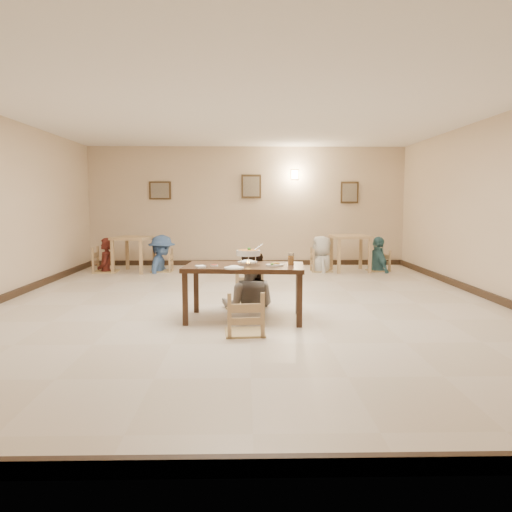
{
  "coord_description": "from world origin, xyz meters",
  "views": [
    {
      "loc": [
        -0.05,
        -7.74,
        1.6
      ],
      "look_at": [
        0.1,
        -0.57,
        0.83
      ],
      "focal_mm": 35.0,
      "sensor_mm": 36.0,
      "label": 1
    }
  ],
  "objects_px": {
    "chair_far": "(246,274)",
    "chair_near": "(245,293)",
    "main_table": "(244,271)",
    "bg_diner_a": "(105,238)",
    "bg_chair_ll": "(105,249)",
    "bg_chair_lr": "(162,251)",
    "bg_diner_b": "(161,235)",
    "main_diner": "(249,250)",
    "bg_chair_rr": "(378,251)",
    "bg_diner_d": "(379,237)",
    "bg_table_left": "(134,243)",
    "bg_table_right": "(350,242)",
    "bg_diner_c": "(322,236)",
    "curry_warmer": "(248,253)",
    "drink_glass": "(291,259)",
    "bg_chair_rl": "(322,250)"
  },
  "relations": [
    {
      "from": "main_table",
      "to": "bg_diner_a",
      "type": "relative_size",
      "value": 1.06
    },
    {
      "from": "curry_warmer",
      "to": "main_table",
      "type": "bearing_deg",
      "value": 139.01
    },
    {
      "from": "bg_chair_ll",
      "to": "bg_diner_c",
      "type": "relative_size",
      "value": 0.66
    },
    {
      "from": "main_table",
      "to": "bg_chair_ll",
      "type": "xyz_separation_m",
      "value": [
        -3.2,
        4.73,
        -0.12
      ]
    },
    {
      "from": "bg_diner_b",
      "to": "bg_diner_d",
      "type": "relative_size",
      "value": 1.05
    },
    {
      "from": "bg_chair_lr",
      "to": "bg_diner_b",
      "type": "relative_size",
      "value": 0.58
    },
    {
      "from": "bg_chair_ll",
      "to": "bg_diner_d",
      "type": "distance_m",
      "value": 6.33
    },
    {
      "from": "bg_table_right",
      "to": "bg_chair_ll",
      "type": "distance_m",
      "value": 5.66
    },
    {
      "from": "chair_far",
      "to": "chair_near",
      "type": "distance_m",
      "value": 1.55
    },
    {
      "from": "bg_chair_ll",
      "to": "bg_chair_lr",
      "type": "bearing_deg",
      "value": -88.21
    },
    {
      "from": "main_table",
      "to": "bg_chair_lr",
      "type": "distance_m",
      "value": 5.18
    },
    {
      "from": "chair_far",
      "to": "bg_chair_ll",
      "type": "xyz_separation_m",
      "value": [
        -3.22,
        3.94,
        0.03
      ]
    },
    {
      "from": "main_table",
      "to": "bg_chair_rl",
      "type": "bearing_deg",
      "value": 74.39
    },
    {
      "from": "main_diner",
      "to": "bg_chair_ll",
      "type": "bearing_deg",
      "value": -42.6
    },
    {
      "from": "curry_warmer",
      "to": "bg_diner_c",
      "type": "distance_m",
      "value": 5.11
    },
    {
      "from": "drink_glass",
      "to": "bg_chair_lr",
      "type": "xyz_separation_m",
      "value": [
        -2.57,
        4.78,
        -0.34
      ]
    },
    {
      "from": "bg_table_right",
      "to": "bg_chair_ll",
      "type": "height_order",
      "value": "bg_chair_ll"
    },
    {
      "from": "curry_warmer",
      "to": "bg_chair_lr",
      "type": "distance_m",
      "value": 5.26
    },
    {
      "from": "main_diner",
      "to": "drink_glass",
      "type": "relative_size",
      "value": 10.85
    },
    {
      "from": "chair_far",
      "to": "bg_chair_ll",
      "type": "distance_m",
      "value": 5.09
    },
    {
      "from": "bg_table_right",
      "to": "bg_chair_lr",
      "type": "distance_m",
      "value": 4.39
    },
    {
      "from": "chair_near",
      "to": "bg_diner_a",
      "type": "xyz_separation_m",
      "value": [
        -3.21,
        5.49,
        0.29
      ]
    },
    {
      "from": "chair_near",
      "to": "main_diner",
      "type": "height_order",
      "value": "main_diner"
    },
    {
      "from": "curry_warmer",
      "to": "drink_glass",
      "type": "distance_m",
      "value": 0.6
    },
    {
      "from": "bg_diner_a",
      "to": "bg_diner_d",
      "type": "bearing_deg",
      "value": 81.95
    },
    {
      "from": "chair_near",
      "to": "bg_diner_a",
      "type": "height_order",
      "value": "bg_diner_a"
    },
    {
      "from": "bg_table_right",
      "to": "bg_diner_b",
      "type": "height_order",
      "value": "bg_diner_b"
    },
    {
      "from": "bg_chair_lr",
      "to": "bg_diner_b",
      "type": "distance_m",
      "value": 0.36
    },
    {
      "from": "drink_glass",
      "to": "bg_table_left",
      "type": "distance_m",
      "value": 5.72
    },
    {
      "from": "bg_table_left",
      "to": "bg_table_right",
      "type": "height_order",
      "value": "bg_table_right"
    },
    {
      "from": "chair_far",
      "to": "chair_near",
      "type": "height_order",
      "value": "chair_far"
    },
    {
      "from": "bg_chair_rr",
      "to": "bg_diner_a",
      "type": "xyz_separation_m",
      "value": [
        -6.33,
        -0.08,
        0.33
      ]
    },
    {
      "from": "bg_diner_d",
      "to": "bg_chair_lr",
      "type": "bearing_deg",
      "value": 78.42
    },
    {
      "from": "bg_chair_ll",
      "to": "main_diner",
      "type": "bearing_deg",
      "value": -142.48
    },
    {
      "from": "bg_chair_rl",
      "to": "bg_diner_a",
      "type": "xyz_separation_m",
      "value": [
        -4.99,
        -0.03,
        0.29
      ]
    },
    {
      "from": "bg_diner_b",
      "to": "bg_chair_ll",
      "type": "bearing_deg",
      "value": 100.51
    },
    {
      "from": "curry_warmer",
      "to": "bg_chair_rl",
      "type": "relative_size",
      "value": 0.36
    },
    {
      "from": "drink_glass",
      "to": "bg_diner_d",
      "type": "height_order",
      "value": "bg_diner_d"
    },
    {
      "from": "main_diner",
      "to": "bg_chair_ll",
      "type": "relative_size",
      "value": 1.61
    },
    {
      "from": "bg_table_left",
      "to": "bg_diner_a",
      "type": "relative_size",
      "value": 0.63
    },
    {
      "from": "bg_table_right",
      "to": "bg_diner_b",
      "type": "bearing_deg",
      "value": 179.48
    },
    {
      "from": "bg_chair_rl",
      "to": "bg_diner_c",
      "type": "height_order",
      "value": "bg_diner_c"
    },
    {
      "from": "bg_chair_rl",
      "to": "main_diner",
      "type": "bearing_deg",
      "value": 156.7
    },
    {
      "from": "bg_diner_a",
      "to": "chair_far",
      "type": "bearing_deg",
      "value": 30.44
    },
    {
      "from": "chair_near",
      "to": "bg_diner_b",
      "type": "relative_size",
      "value": 0.6
    },
    {
      "from": "main_table",
      "to": "chair_far",
      "type": "xyz_separation_m",
      "value": [
        0.02,
        0.79,
        -0.15
      ]
    },
    {
      "from": "bg_table_left",
      "to": "bg_diner_b",
      "type": "distance_m",
      "value": 0.66
    },
    {
      "from": "chair_far",
      "to": "bg_diner_b",
      "type": "distance_m",
      "value": 4.47
    },
    {
      "from": "bg_table_right",
      "to": "main_diner",
      "type": "bearing_deg",
      "value": -120.62
    },
    {
      "from": "bg_chair_rl",
      "to": "bg_chair_lr",
      "type": "bearing_deg",
      "value": 89.05
    }
  ]
}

